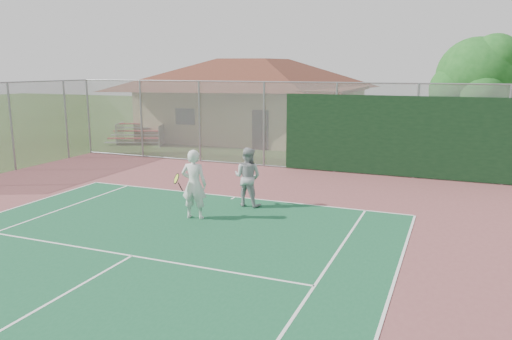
{
  "coord_description": "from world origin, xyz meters",
  "views": [
    {
      "loc": [
        6.37,
        -2.12,
        4.04
      ],
      "look_at": [
        1.36,
        10.28,
        1.31
      ],
      "focal_mm": 35.0,
      "sensor_mm": 36.0,
      "label": 1
    }
  ],
  "objects_px": {
    "player_grey_back": "(248,178)",
    "clubhouse": "(254,91)",
    "tree": "(479,80)",
    "player_white_front": "(194,185)",
    "bleachers": "(140,133)"
  },
  "relations": [
    {
      "from": "clubhouse",
      "to": "player_grey_back",
      "type": "bearing_deg",
      "value": -68.91
    },
    {
      "from": "clubhouse",
      "to": "player_white_front",
      "type": "xyz_separation_m",
      "value": [
        4.54,
        -15.42,
        -1.8
      ]
    },
    {
      "from": "tree",
      "to": "player_white_front",
      "type": "xyz_separation_m",
      "value": [
        -7.17,
        -11.32,
        -2.61
      ]
    },
    {
      "from": "clubhouse",
      "to": "bleachers",
      "type": "xyz_separation_m",
      "value": [
        -4.99,
        -4.24,
        -2.19
      ]
    },
    {
      "from": "bleachers",
      "to": "clubhouse",
      "type": "bearing_deg",
      "value": 17.91
    },
    {
      "from": "clubhouse",
      "to": "player_white_front",
      "type": "height_order",
      "value": "clubhouse"
    },
    {
      "from": "player_white_front",
      "to": "bleachers",
      "type": "bearing_deg",
      "value": -58.9
    },
    {
      "from": "tree",
      "to": "player_white_front",
      "type": "bearing_deg",
      "value": -122.37
    },
    {
      "from": "clubhouse",
      "to": "bleachers",
      "type": "height_order",
      "value": "clubhouse"
    },
    {
      "from": "tree",
      "to": "player_white_front",
      "type": "height_order",
      "value": "tree"
    },
    {
      "from": "tree",
      "to": "player_white_front",
      "type": "distance_m",
      "value": 13.65
    },
    {
      "from": "player_grey_back",
      "to": "clubhouse",
      "type": "bearing_deg",
      "value": -65.45
    },
    {
      "from": "bleachers",
      "to": "player_white_front",
      "type": "bearing_deg",
      "value": -71.98
    },
    {
      "from": "clubhouse",
      "to": "player_grey_back",
      "type": "distance_m",
      "value": 14.84
    },
    {
      "from": "clubhouse",
      "to": "bleachers",
      "type": "distance_m",
      "value": 6.9
    }
  ]
}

